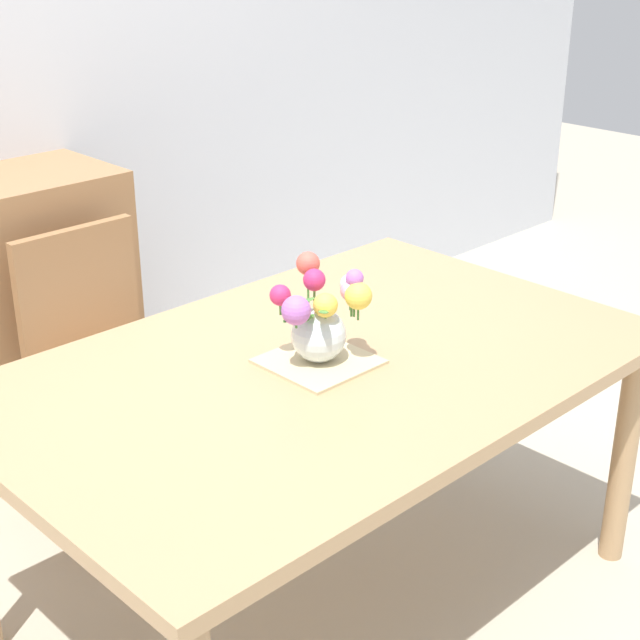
% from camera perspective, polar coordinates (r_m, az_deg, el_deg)
% --- Properties ---
extents(ground_plane, '(12.00, 12.00, 0.00)m').
position_cam_1_polar(ground_plane, '(2.88, 0.06, -16.01)').
color(ground_plane, '#B7AD99').
extents(dining_table, '(1.71, 1.09, 0.75)m').
position_cam_1_polar(dining_table, '(2.51, 0.07, -4.09)').
color(dining_table, tan).
rests_on(dining_table, ground_plane).
extents(chair_far, '(0.42, 0.42, 0.90)m').
position_cam_1_polar(chair_far, '(3.16, -12.70, -1.73)').
color(chair_far, '#9E7047').
rests_on(chair_far, ground_plane).
extents(placemat, '(0.25, 0.25, 0.01)m').
position_cam_1_polar(placemat, '(2.46, 0.00, -2.48)').
color(placemat, '#CCB789').
rests_on(placemat, dining_table).
extents(flower_vase, '(0.24, 0.23, 0.26)m').
position_cam_1_polar(flower_vase, '(2.41, 0.10, 0.14)').
color(flower_vase, silver).
rests_on(flower_vase, placemat).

